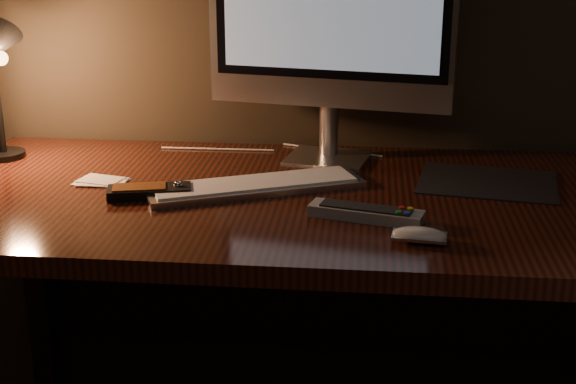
# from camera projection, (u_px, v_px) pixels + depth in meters

# --- Properties ---
(desk) EXTENTS (1.60, 0.75, 0.75)m
(desk) POSITION_uv_depth(u_px,v_px,m) (310.00, 238.00, 1.76)
(desk) COLOR #3C170D
(desk) RESTS_ON ground
(monitor) EXTENTS (0.56, 0.19, 0.59)m
(monitor) POSITION_uv_depth(u_px,v_px,m) (330.00, 9.00, 1.77)
(monitor) COLOR silver
(monitor) RESTS_ON desk
(keyboard) EXTENTS (0.47, 0.30, 0.02)m
(keyboard) POSITION_uv_depth(u_px,v_px,m) (255.00, 185.00, 1.68)
(keyboard) COLOR silver
(keyboard) RESTS_ON desk
(mousepad) EXTENTS (0.32, 0.27, 0.00)m
(mousepad) POSITION_uv_depth(u_px,v_px,m) (487.00, 182.00, 1.72)
(mousepad) COLOR black
(mousepad) RESTS_ON desk
(mouse) EXTENTS (0.10, 0.06, 0.02)m
(mouse) POSITION_uv_depth(u_px,v_px,m) (419.00, 237.00, 1.40)
(mouse) COLOR white
(mouse) RESTS_ON desk
(media_remote) EXTENTS (0.18, 0.10, 0.03)m
(media_remote) POSITION_uv_depth(u_px,v_px,m) (149.00, 191.00, 1.63)
(media_remote) COLOR black
(media_remote) RESTS_ON desk
(tv_remote) EXTENTS (0.22, 0.11, 0.03)m
(tv_remote) POSITION_uv_depth(u_px,v_px,m) (366.00, 213.00, 1.51)
(tv_remote) COLOR gray
(tv_remote) RESTS_ON desk
(papers) EXTENTS (0.12, 0.09, 0.01)m
(papers) POSITION_uv_depth(u_px,v_px,m) (101.00, 181.00, 1.72)
(papers) COLOR white
(papers) RESTS_ON desk
(cable) EXTENTS (0.53, 0.11, 0.00)m
(cable) POSITION_uv_depth(u_px,v_px,m) (274.00, 151.00, 1.95)
(cable) COLOR white
(cable) RESTS_ON desk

